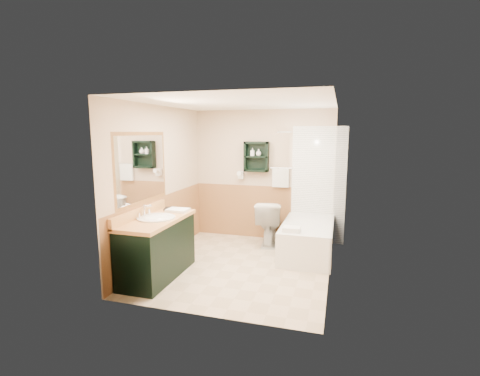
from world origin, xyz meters
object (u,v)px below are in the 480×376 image
object	(u,v)px
hair_dryer	(241,175)
soap_bottle_a	(253,154)
soap_bottle_b	(259,153)
vanity_book	(164,203)
bathtub	(308,239)
wall_shelf	(256,157)
toilet	(269,223)
vanity	(157,248)

from	to	relation	value
hair_dryer	soap_bottle_a	world-z (taller)	soap_bottle_a
hair_dryer	soap_bottle_b	xyz separation A→B (m)	(0.34, -0.03, 0.41)
vanity_book	soap_bottle_a	size ratio (longest dim) A/B	1.44
hair_dryer	vanity_book	xyz separation A→B (m)	(-0.76, -1.59, -0.26)
bathtub	vanity_book	world-z (taller)	vanity_book
vanity_book	wall_shelf	bearing A→B (deg)	37.66
toilet	hair_dryer	bearing A→B (deg)	-31.42
wall_shelf	vanity_book	bearing A→B (deg)	-124.19
hair_dryer	soap_bottle_b	world-z (taller)	soap_bottle_b
wall_shelf	hair_dryer	xyz separation A→B (m)	(-0.30, 0.02, -0.35)
soap_bottle_b	toilet	bearing A→B (deg)	-43.97
vanity	soap_bottle_a	bearing A→B (deg)	68.44
wall_shelf	hair_dryer	size ratio (longest dim) A/B	2.29
toilet	vanity_book	bearing A→B (deg)	37.26
wall_shelf	toilet	xyz separation A→B (m)	(0.30, -0.25, -1.16)
vanity_book	soap_bottle_a	distance (m)	1.96
hair_dryer	vanity	xyz separation A→B (m)	(-0.59, -2.12, -0.78)
bathtub	soap_bottle_b	xyz separation A→B (m)	(-0.98, 0.62, 1.35)
vanity	vanity_book	bearing A→B (deg)	107.24
soap_bottle_b	soap_bottle_a	bearing A→B (deg)	180.00
hair_dryer	vanity_book	world-z (taller)	hair_dryer
vanity_book	bathtub	bearing A→B (deg)	6.05
vanity_book	toilet	bearing A→B (deg)	25.62
soap_bottle_a	soap_bottle_b	world-z (taller)	soap_bottle_b
vanity_book	soap_bottle_b	xyz separation A→B (m)	(1.10, 1.56, 0.68)
bathtub	soap_bottle_b	bearing A→B (deg)	147.79
bathtub	vanity_book	distance (m)	2.38
hair_dryer	vanity	distance (m)	2.33
soap_bottle_a	soap_bottle_b	size ratio (longest dim) A/B	1.14
bathtub	toilet	bearing A→B (deg)	152.98
vanity	vanity_book	world-z (taller)	vanity_book
toilet	soap_bottle_a	size ratio (longest dim) A/B	5.53
vanity	soap_bottle_b	distance (m)	2.58
toilet	soap_bottle_b	xyz separation A→B (m)	(-0.26, 0.25, 1.22)
vanity	vanity_book	distance (m)	0.76
toilet	soap_bottle_a	distance (m)	1.29
vanity	vanity_book	size ratio (longest dim) A/B	6.31
soap_bottle_b	wall_shelf	bearing A→B (deg)	173.47
vanity	bathtub	size ratio (longest dim) A/B	0.88
wall_shelf	vanity	xyz separation A→B (m)	(-0.89, -2.09, -1.13)
wall_shelf	soap_bottle_b	xyz separation A→B (m)	(0.04, -0.01, 0.06)
toilet	vanity	bearing A→B (deg)	50.39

